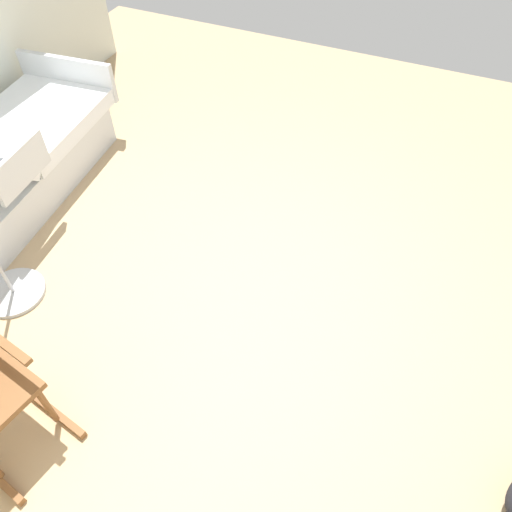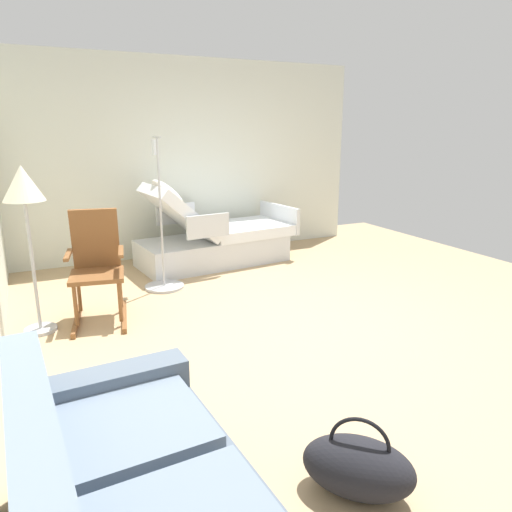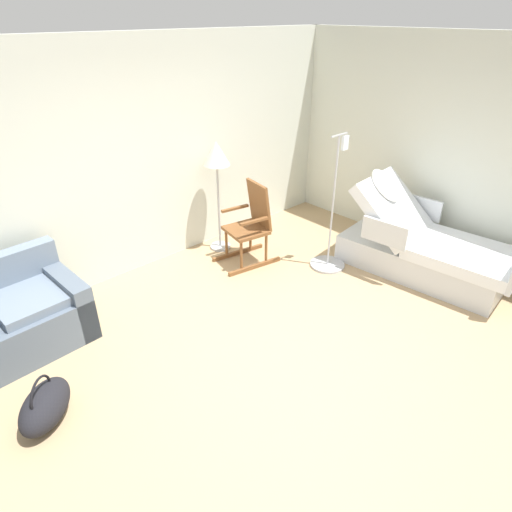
# 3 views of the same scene
# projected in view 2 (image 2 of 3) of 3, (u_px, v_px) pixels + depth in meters

# --- Properties ---
(ground_plane) EXTENTS (7.38, 7.38, 0.00)m
(ground_plane) POSITION_uv_depth(u_px,v_px,m) (295.00, 323.00, 4.50)
(ground_plane) COLOR tan
(side_wall) EXTENTS (0.10, 5.09, 2.70)m
(side_wall) POSITION_uv_depth(u_px,v_px,m) (189.00, 159.00, 6.76)
(side_wall) COLOR silver
(side_wall) RESTS_ON ground
(hospital_bed) EXTENTS (1.17, 2.14, 1.21)m
(hospital_bed) POSITION_uv_depth(u_px,v_px,m) (214.00, 240.00, 6.43)
(hospital_bed) COLOR silver
(hospital_bed) RESTS_ON ground
(rocking_chair) EXTENTS (0.83, 0.60, 1.05)m
(rocking_chair) POSITION_uv_depth(u_px,v_px,m) (97.00, 268.00, 4.50)
(rocking_chair) COLOR brown
(rocking_chair) RESTS_ON ground
(floor_lamp) EXTENTS (0.34, 0.34, 1.48)m
(floor_lamp) POSITION_uv_depth(u_px,v_px,m) (24.00, 195.00, 4.02)
(floor_lamp) COLOR #B2B5BA
(floor_lamp) RESTS_ON ground
(duffel_bag) EXTENTS (0.63, 0.62, 0.43)m
(duffel_bag) POSITION_uv_depth(u_px,v_px,m) (358.00, 467.00, 2.38)
(duffel_bag) COLOR black
(duffel_bag) RESTS_ON ground
(iv_pole) EXTENTS (0.44, 0.44, 1.69)m
(iv_pole) POSITION_uv_depth(u_px,v_px,m) (163.00, 267.00, 5.44)
(iv_pole) COLOR #B2B5BA
(iv_pole) RESTS_ON ground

